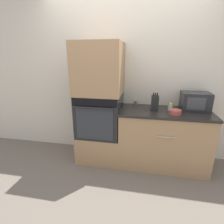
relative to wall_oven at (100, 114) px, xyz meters
The scene contains 12 objects.
ground_plane 0.87m from the wall_oven, 41.65° to the right, with size 12.00×12.00×0.00m, color #6B6056.
wall_back 0.69m from the wall_oven, 45.01° to the left, with size 8.00×0.05×2.50m.
oven_cabinet_base 0.53m from the wall_oven, 90.00° to the left, with size 0.67×0.60×0.43m.
wall_oven is the anchor object (origin of this frame).
oven_cabinet_upper 0.68m from the wall_oven, 90.00° to the left, with size 0.67×0.60×0.73m.
counter_unit 1.01m from the wall_oven, ahead, with size 1.28×0.63×0.86m.
microwave 1.39m from the wall_oven, ahead, with size 0.38×0.29×0.26m.
knife_block 0.84m from the wall_oven, ahead, with size 0.10×0.12×0.25m.
bowl 1.09m from the wall_oven, ahead, with size 0.16×0.16×0.06m.
condiment_jar_near 1.06m from the wall_oven, ahead, with size 0.06×0.06×0.06m.
condiment_jar_mid 0.60m from the wall_oven, 26.12° to the left, with size 0.04×0.04×0.07m.
condiment_jar_far 1.04m from the wall_oven, ahead, with size 0.06×0.06×0.11m.
Camera 1 is at (0.33, -2.17, 1.59)m, focal length 28.00 mm.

